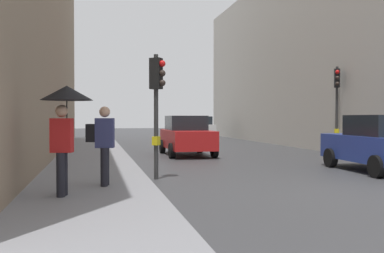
% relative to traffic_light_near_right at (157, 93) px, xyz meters
% --- Properties ---
extents(ground_plane, '(120.00, 120.00, 0.00)m').
position_rel_traffic_light_near_right_xyz_m(ground_plane, '(4.50, -3.28, -2.34)').
color(ground_plane, '#38383A').
extents(sidewalk_kerb, '(2.81, 40.00, 0.16)m').
position_rel_traffic_light_near_right_xyz_m(sidewalk_kerb, '(-1.73, 2.72, -2.26)').
color(sidewalk_kerb, gray).
rests_on(sidewalk_kerb, ground).
extents(traffic_light_near_right, '(0.44, 0.39, 3.40)m').
position_rel_traffic_light_near_right_xyz_m(traffic_light_near_right, '(0.00, 0.00, 0.00)').
color(traffic_light_near_right, '#2D2D2D').
rests_on(traffic_light_near_right, ground).
extents(traffic_light_mid_street, '(0.35, 0.45, 3.97)m').
position_rel_traffic_light_near_right_xyz_m(traffic_light_mid_street, '(9.01, 6.09, 0.39)').
color(traffic_light_mid_street, '#2D2D2D').
rests_on(traffic_light_mid_street, ground).
extents(car_white_compact, '(2.15, 4.27, 1.76)m').
position_rel_traffic_light_near_right_xyz_m(car_white_compact, '(6.54, 22.45, -1.47)').
color(car_white_compact, silver).
rests_on(car_white_compact, ground).
extents(car_blue_van, '(2.18, 4.28, 1.76)m').
position_rel_traffic_light_near_right_xyz_m(car_blue_van, '(6.96, 0.16, -1.47)').
color(car_blue_van, navy).
rests_on(car_blue_van, ground).
extents(car_red_sedan, '(2.04, 4.21, 1.76)m').
position_rel_traffic_light_near_right_xyz_m(car_red_sedan, '(2.33, 7.27, -1.47)').
color(car_red_sedan, red).
rests_on(car_red_sedan, ground).
extents(pedestrian_with_umbrella, '(1.00, 1.00, 2.14)m').
position_rel_traffic_light_near_right_xyz_m(pedestrian_with_umbrella, '(-2.21, -3.05, -0.50)').
color(pedestrian_with_umbrella, black).
rests_on(pedestrian_with_umbrella, sidewalk_kerb).
extents(pedestrian_with_grey_backpack, '(0.64, 0.39, 1.77)m').
position_rel_traffic_light_near_right_xyz_m(pedestrian_with_grey_backpack, '(-1.48, -1.88, -1.18)').
color(pedestrian_with_grey_backpack, black).
rests_on(pedestrian_with_grey_backpack, sidewalk_kerb).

